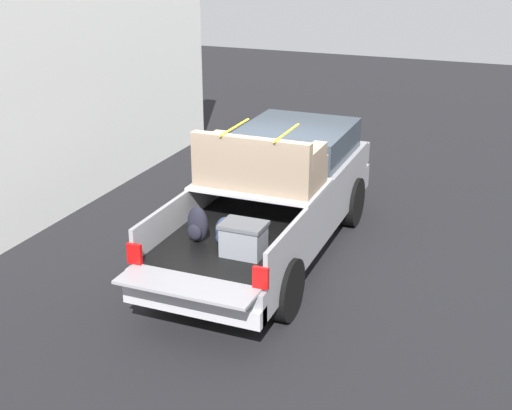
% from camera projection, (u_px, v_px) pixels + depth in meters
% --- Properties ---
extents(ground_plane, '(40.00, 40.00, 0.00)m').
position_uv_depth(ground_plane, '(270.00, 255.00, 11.17)').
color(ground_plane, black).
extents(pickup_truck, '(6.05, 2.06, 2.23)m').
position_uv_depth(pickup_truck, '(278.00, 192.00, 11.13)').
color(pickup_truck, gray).
rests_on(pickup_truck, ground_plane).
extents(building_facade, '(9.95, 0.36, 4.16)m').
position_uv_depth(building_facade, '(74.00, 96.00, 12.70)').
color(building_facade, white).
rests_on(building_facade, ground_plane).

